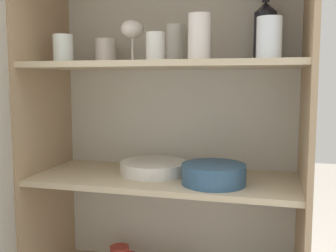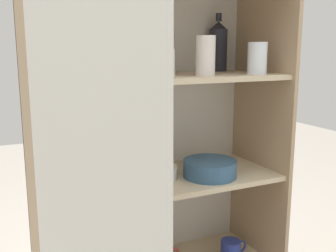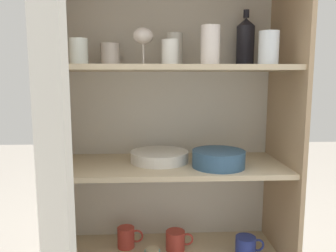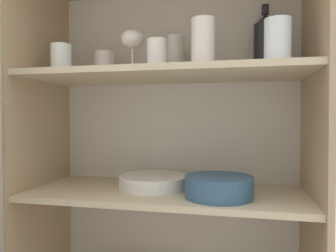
% 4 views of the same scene
% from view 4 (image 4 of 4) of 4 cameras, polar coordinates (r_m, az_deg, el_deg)
% --- Properties ---
extents(cupboard_back_panel, '(0.97, 0.02, 1.43)m').
position_cam_4_polar(cupboard_back_panel, '(1.33, 1.49, -7.85)').
color(cupboard_back_panel, silver).
rests_on(cupboard_back_panel, ground_plane).
extents(cupboard_side_left, '(0.02, 0.42, 1.43)m').
position_cam_4_polar(cupboard_side_left, '(1.33, -21.09, -7.97)').
color(cupboard_side_left, tan).
rests_on(cupboard_side_left, ground_plane).
extents(cupboard_side_right, '(0.02, 0.42, 1.43)m').
position_cam_4_polar(cupboard_side_right, '(1.13, 24.04, -9.60)').
color(cupboard_side_right, tan).
rests_on(cupboard_side_right, ground_plane).
extents(shelf_board_middle, '(0.93, 0.38, 0.02)m').
position_cam_4_polar(shelf_board_middle, '(1.15, -0.46, -11.64)').
color(shelf_board_middle, beige).
extents(shelf_board_upper, '(0.93, 0.38, 0.02)m').
position_cam_4_polar(shelf_board_upper, '(1.13, -0.47, 8.85)').
color(shelf_board_upper, beige).
extents(tumbler_glass_0, '(0.07, 0.07, 0.10)m').
position_cam_4_polar(tumbler_glass_0, '(1.22, -18.09, 11.05)').
color(tumbler_glass_0, white).
rests_on(tumbler_glass_0, shelf_board_upper).
extents(tumbler_glass_1, '(0.07, 0.07, 0.12)m').
position_cam_4_polar(tumbler_glass_1, '(1.00, 18.54, 13.89)').
color(tumbler_glass_1, white).
rests_on(tumbler_glass_1, shelf_board_upper).
extents(tumbler_glass_2, '(0.07, 0.07, 0.14)m').
position_cam_4_polar(tumbler_glass_2, '(1.03, 6.12, 14.22)').
color(tumbler_glass_2, silver).
rests_on(tumbler_glass_2, shelf_board_upper).
extents(tumbler_glass_3, '(0.07, 0.07, 0.14)m').
position_cam_4_polar(tumbler_glass_3, '(1.22, 1.24, 12.10)').
color(tumbler_glass_3, white).
rests_on(tumbler_glass_3, shelf_board_upper).
extents(tumbler_glass_4, '(0.06, 0.06, 0.09)m').
position_cam_4_polar(tumbler_glass_4, '(1.07, -1.95, 12.36)').
color(tumbler_glass_4, white).
rests_on(tumbler_glass_4, shelf_board_upper).
extents(tumbler_glass_5, '(0.08, 0.08, 0.10)m').
position_cam_4_polar(tumbler_glass_5, '(1.29, -10.95, 10.46)').
color(tumbler_glass_5, silver).
rests_on(tumbler_glass_5, shelf_board_upper).
extents(wine_glass_0, '(0.08, 0.08, 0.15)m').
position_cam_4_polar(wine_glass_0, '(1.17, -6.21, 14.58)').
color(wine_glass_0, silver).
rests_on(wine_glass_0, shelf_board_upper).
extents(wine_bottle, '(0.08, 0.08, 0.25)m').
position_cam_4_polar(wine_bottle, '(1.26, 16.55, 13.52)').
color(wine_bottle, black).
rests_on(wine_bottle, shelf_board_upper).
extents(plate_stack_white, '(0.25, 0.25, 0.04)m').
position_cam_4_polar(plate_stack_white, '(1.19, -2.51, -9.63)').
color(plate_stack_white, white).
rests_on(plate_stack_white, shelf_board_middle).
extents(mixing_bowl_large, '(0.21, 0.21, 0.07)m').
position_cam_4_polar(mixing_bowl_large, '(1.05, 8.82, -10.26)').
color(mixing_bowl_large, '#33567A').
rests_on(mixing_bowl_large, shelf_board_middle).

